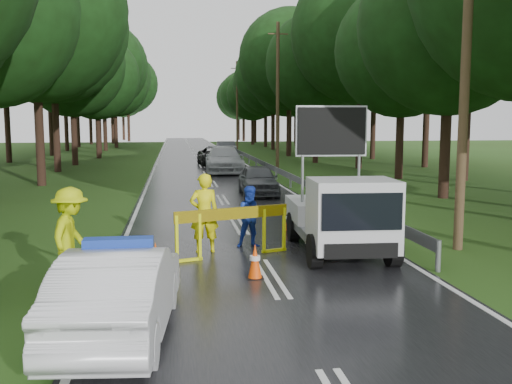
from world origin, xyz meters
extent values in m
plane|color=#294614|center=(0.00, 0.00, 0.00)|extent=(160.00, 160.00, 0.00)
cube|color=black|center=(0.00, 30.00, 0.01)|extent=(7.00, 140.00, 0.02)
cylinder|color=gray|center=(3.70, 0.00, 0.35)|extent=(0.12, 0.12, 0.70)
cube|color=gray|center=(3.70, 30.00, 0.55)|extent=(0.05, 60.00, 0.30)
cylinder|color=#4B3A22|center=(5.20, 2.00, 5.00)|extent=(0.24, 0.24, 10.00)
cylinder|color=#4B3A22|center=(5.20, 28.00, 5.00)|extent=(0.24, 0.24, 10.00)
cube|color=#4B3A22|center=(5.20, 28.00, 9.20)|extent=(1.40, 0.08, 0.08)
cylinder|color=#4B3A22|center=(5.20, 54.00, 5.00)|extent=(0.24, 0.24, 10.00)
cube|color=#4B3A22|center=(5.20, 54.00, 9.20)|extent=(1.40, 0.08, 0.08)
imported|color=silver|center=(-2.80, -2.84, 0.69)|extent=(1.83, 4.29, 1.37)
cube|color=#1938A5|center=(-2.80, -2.84, 1.44)|extent=(1.05, 0.38, 0.14)
cube|color=gray|center=(2.08, 2.46, 0.52)|extent=(2.07, 4.03, 0.23)
cube|color=silver|center=(2.12, 3.40, 0.89)|extent=(2.08, 2.35, 0.52)
cube|color=silver|center=(2.00, 0.77, 1.17)|extent=(1.95, 1.59, 1.60)
cube|color=black|center=(1.96, 0.00, 1.36)|extent=(1.74, 0.12, 0.80)
cube|color=black|center=(2.11, 3.03, 3.01)|extent=(1.79, 0.20, 1.22)
cylinder|color=black|center=(1.10, 0.63, 0.39)|extent=(0.30, 0.80, 0.79)
cylinder|color=black|center=(2.88, 0.54, 0.39)|extent=(0.30, 0.80, 0.79)
cylinder|color=black|center=(1.24, 3.63, 0.39)|extent=(0.30, 0.80, 0.79)
cylinder|color=black|center=(3.03, 3.55, 0.39)|extent=(0.30, 0.80, 0.79)
cube|color=#E1EB0C|center=(-1.93, 1.52, 0.56)|extent=(0.09, 0.09, 1.12)
cube|color=#E1EB0C|center=(-1.40, 1.70, 0.56)|extent=(0.09, 0.09, 1.12)
cube|color=#E1EB0C|center=(0.21, 2.22, 0.56)|extent=(0.09, 0.09, 1.12)
cube|color=#E1EB0C|center=(0.74, 2.39, 0.56)|extent=(0.09, 0.09, 1.12)
cube|color=#F2CC00|center=(-0.59, 1.96, 1.07)|extent=(2.80, 0.96, 0.28)
imported|color=#FAF40D|center=(-1.24, 2.55, 0.99)|extent=(0.76, 0.54, 1.99)
imported|color=#1B3BB5|center=(0.00, 3.00, 0.80)|extent=(0.80, 0.63, 1.61)
imported|color=#C4D80B|center=(-4.00, 0.00, 0.99)|extent=(0.94, 1.39, 1.98)
imported|color=#45494E|center=(1.71, 13.47, 0.67)|extent=(1.71, 3.99, 1.34)
imported|color=#ACAFB4|center=(1.15, 24.68, 0.83)|extent=(2.53, 5.77, 1.65)
imported|color=black|center=(1.01, 30.85, 0.67)|extent=(2.54, 4.98, 1.35)
imported|color=#43464B|center=(2.60, 39.19, 0.73)|extent=(1.60, 4.47, 1.47)
cube|color=black|center=(-2.59, -1.00, 0.02)|extent=(0.34, 0.34, 0.03)
cone|color=#F84907|center=(-2.59, -1.00, 0.37)|extent=(0.28, 0.28, 0.70)
cube|color=black|center=(-0.33, 0.00, 0.02)|extent=(0.35, 0.35, 0.03)
cone|color=#F84907|center=(-0.33, 0.00, 0.38)|extent=(0.29, 0.29, 0.73)
cube|color=black|center=(1.40, 5.00, 0.01)|extent=(0.32, 0.32, 0.03)
cone|color=#F84907|center=(1.40, 5.00, 0.35)|extent=(0.27, 0.27, 0.67)
cube|color=black|center=(-2.38, 0.69, 0.01)|extent=(0.33, 0.33, 0.03)
cone|color=#F84907|center=(-2.38, 0.69, 0.36)|extent=(0.27, 0.27, 0.68)
cube|color=black|center=(2.40, 4.50, 0.02)|extent=(0.39, 0.39, 0.03)
cone|color=#F84907|center=(2.40, 4.50, 0.42)|extent=(0.32, 0.32, 0.80)
camera|label=1|loc=(-1.94, -11.43, 3.26)|focal=40.00mm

